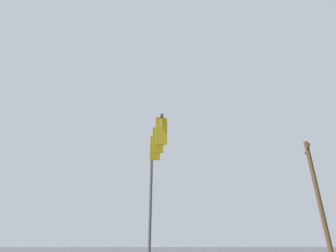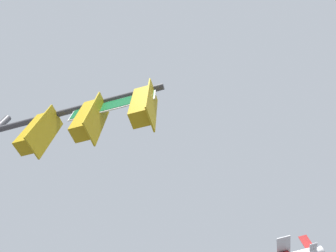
% 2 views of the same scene
% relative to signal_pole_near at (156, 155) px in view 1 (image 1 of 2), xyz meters
% --- Properties ---
extents(signal_pole_near, '(4.21, 0.63, 7.43)m').
position_rel_signal_pole_near_xyz_m(signal_pole_near, '(0.00, 0.00, 0.00)').
color(signal_pole_near, '#47474C').
rests_on(signal_pole_near, ground_plane).
extents(utility_pole, '(2.35, 1.24, 9.20)m').
position_rel_signal_pole_near_xyz_m(utility_pole, '(-5.96, 12.60, -0.90)').
color(utility_pole, '#47331E').
rests_on(utility_pole, ground_plane).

